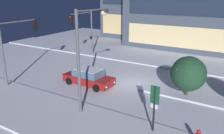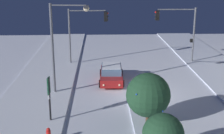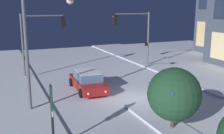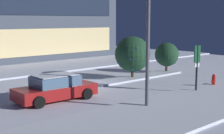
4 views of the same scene
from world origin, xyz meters
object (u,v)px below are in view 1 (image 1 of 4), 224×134
(traffic_light_corner_near_left, at_px, (18,39))
(street_lamp_arched, at_px, (87,46))
(decorated_tree_median, at_px, (188,74))
(traffic_light_corner_far_left, at_px, (84,26))
(parking_info_sign, at_px, (154,104))
(car_near, at_px, (89,77))

(traffic_light_corner_near_left, height_order, street_lamp_arched, street_lamp_arched)
(street_lamp_arched, bearing_deg, traffic_light_corner_near_left, 87.72)
(street_lamp_arched, height_order, decorated_tree_median, street_lamp_arched)
(traffic_light_corner_far_left, height_order, parking_info_sign, traffic_light_corner_far_left)
(traffic_light_corner_near_left, bearing_deg, traffic_light_corner_far_left, -0.29)
(car_near, relative_size, decorated_tree_median, 1.44)
(car_near, relative_size, parking_info_sign, 1.60)
(car_near, xyz_separation_m, decorated_tree_median, (8.29, 1.97, 1.24))
(traffic_light_corner_near_left, relative_size, street_lamp_arched, 0.81)
(traffic_light_corner_near_left, height_order, parking_info_sign, traffic_light_corner_near_left)
(street_lamp_arched, xyz_separation_m, decorated_tree_median, (5.51, 5.74, -2.73))
(traffic_light_corner_far_left, distance_m, traffic_light_corner_near_left, 9.72)
(traffic_light_corner_near_left, height_order, decorated_tree_median, traffic_light_corner_near_left)
(traffic_light_corner_near_left, bearing_deg, decorated_tree_median, -72.73)
(street_lamp_arched, bearing_deg, parking_info_sign, -88.70)
(traffic_light_corner_far_left, height_order, traffic_light_corner_near_left, traffic_light_corner_far_left)
(car_near, distance_m, traffic_light_corner_near_left, 7.27)
(traffic_light_corner_near_left, xyz_separation_m, parking_info_sign, (13.79, -1.73, -2.11))
(car_near, distance_m, decorated_tree_median, 8.61)
(traffic_light_corner_far_left, distance_m, decorated_tree_median, 15.31)
(car_near, relative_size, traffic_light_corner_near_left, 0.84)
(traffic_light_corner_far_left, bearing_deg, street_lamp_arched, 38.31)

